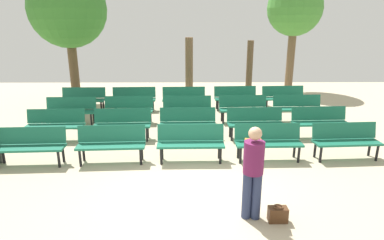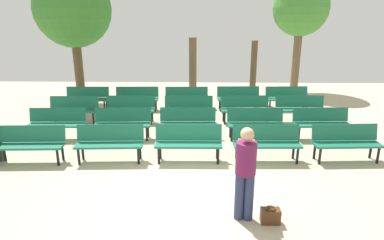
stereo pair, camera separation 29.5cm
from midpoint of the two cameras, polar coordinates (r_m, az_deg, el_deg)
ground_plane at (r=6.66m, az=-1.10°, el=-12.53°), size 24.09×24.09×0.00m
bench_r0_c0 at (r=8.64m, az=-27.17°, el=-3.73°), size 1.62×0.56×0.87m
bench_r0_c1 at (r=8.09m, az=-14.83°, el=-3.69°), size 1.62×0.56×0.87m
bench_r0_c2 at (r=7.90m, az=-1.30°, el=-3.60°), size 1.61×0.50×0.87m
bench_r0_c3 at (r=8.14m, az=12.05°, el=-3.37°), size 1.61×0.52×0.87m
bench_r0_c4 at (r=8.80m, az=24.26°, el=-2.98°), size 1.63×0.57×0.87m
bench_r1_c0 at (r=10.07m, az=-23.42°, el=-0.48°), size 1.62×0.55×0.87m
bench_r1_c1 at (r=9.54m, az=-12.86°, el=-0.38°), size 1.62×0.55×0.87m
bench_r1_c2 at (r=9.40m, az=-1.64°, el=-0.22°), size 1.61×0.52×0.87m
bench_r1_c3 at (r=9.57m, az=10.03°, el=-0.17°), size 1.62×0.54×0.87m
bench_r1_c4 at (r=10.15m, az=20.51°, el=-0.02°), size 1.62×0.56×0.87m
bench_r2_c0 at (r=11.45m, az=-21.00°, el=1.79°), size 1.61×0.52×0.87m
bench_r2_c1 at (r=11.05m, az=-11.68°, el=2.06°), size 1.61×0.50×0.87m
bench_r2_c2 at (r=10.89m, az=-1.64°, el=2.19°), size 1.61×0.50×0.87m
bench_r2_c3 at (r=11.06m, az=8.12°, el=2.25°), size 1.63×0.58×0.87m
bench_r2_c4 at (r=11.55m, az=17.13°, el=2.29°), size 1.60×0.50×0.87m
bench_r3_c0 at (r=12.96m, az=-18.96°, el=3.66°), size 1.61×0.50×0.87m
bench_r3_c1 at (r=12.54m, az=-10.70°, el=3.87°), size 1.62×0.55×0.87m
bench_r3_c2 at (r=12.37m, az=-2.11°, el=3.98°), size 1.61×0.53×0.87m
bench_r3_c3 at (r=12.58m, az=6.89°, el=4.09°), size 1.62×0.57×0.87m
bench_r3_c4 at (r=12.98m, az=14.96°, el=4.03°), size 1.63×0.58×0.87m
tree_0 at (r=13.56m, az=-1.13°, el=8.62°), size 0.31×0.31×2.63m
tree_1 at (r=14.12m, az=-21.36°, el=17.38°), size 2.95×2.95×5.16m
tree_2 at (r=13.93m, az=9.30°, el=8.35°), size 0.26×0.26×2.50m
tree_3 at (r=16.52m, az=16.90°, el=17.90°), size 2.52×2.52×5.06m
visitor_with_backpack at (r=5.58m, az=9.05°, el=-8.09°), size 0.38×0.55×1.65m
handbag at (r=5.92m, az=13.23°, el=-15.64°), size 0.32×0.19×0.29m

